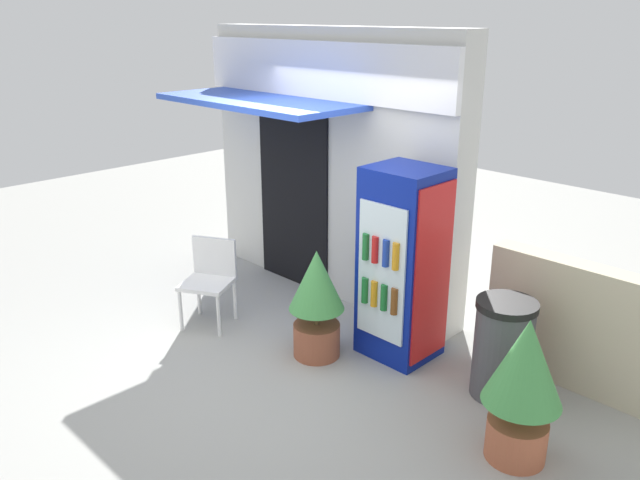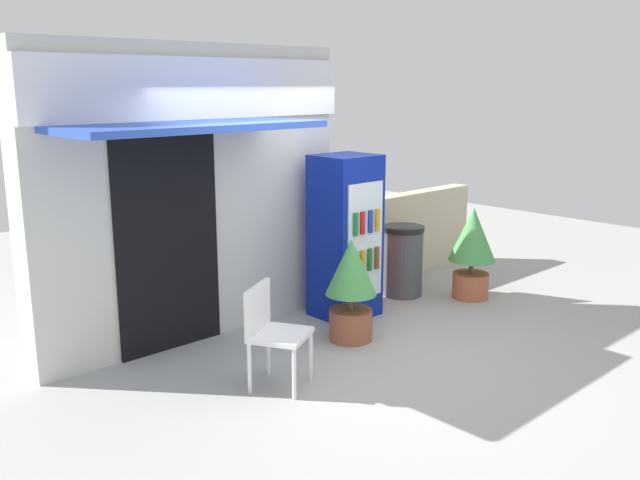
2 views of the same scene
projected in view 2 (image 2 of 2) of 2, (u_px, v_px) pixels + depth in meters
The scene contains 8 objects.
ground at pixel (347, 358), 6.50m from camera, with size 16.00×16.00×0.00m, color #A3A39E.
storefront_building at pixel (193, 189), 6.78m from camera, with size 3.44×1.33×2.90m.
drink_cooler at pixel (346, 237), 7.53m from camera, with size 0.66×0.63×1.78m.
plastic_chair at pixel (271, 327), 5.82m from camera, with size 0.63×0.62×0.88m.
potted_plant_near_shop at pixel (351, 284), 6.84m from camera, with size 0.51×0.51×1.04m.
potted_plant_curbside at pixel (472, 246), 8.18m from camera, with size 0.56×0.56×1.10m.
trash_bin at pixel (403, 261), 8.34m from camera, with size 0.50×0.50×0.85m.
stone_boundary_wall at pixel (407, 234), 9.25m from camera, with size 2.41×0.23×1.10m, color beige.
Camera 2 is at (-4.36, -4.26, 2.54)m, focal length 38.74 mm.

